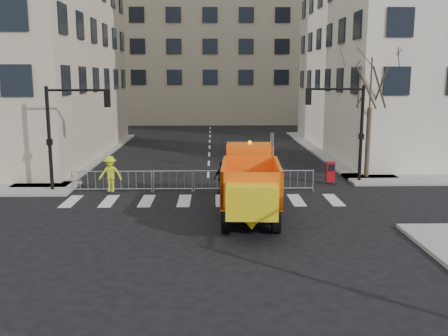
{
  "coord_description": "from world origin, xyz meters",
  "views": [
    {
      "loc": [
        0.27,
        -17.76,
        5.85
      ],
      "look_at": [
        0.74,
        2.5,
        2.14
      ],
      "focal_mm": 40.0,
      "sensor_mm": 36.0,
      "label": 1
    }
  ],
  "objects_px": {
    "cop_c": "(222,178)",
    "plow_truck": "(250,182)",
    "worker": "(110,174)",
    "cop_b": "(229,178)",
    "cop_a": "(268,177)",
    "newspaper_box": "(330,172)"
  },
  "relations": [
    {
      "from": "plow_truck",
      "to": "newspaper_box",
      "type": "height_order",
      "value": "plow_truck"
    },
    {
      "from": "newspaper_box",
      "to": "worker",
      "type": "bearing_deg",
      "value": -165.59
    },
    {
      "from": "cop_a",
      "to": "newspaper_box",
      "type": "bearing_deg",
      "value": 176.01
    },
    {
      "from": "plow_truck",
      "to": "worker",
      "type": "relative_size",
      "value": 5.03
    },
    {
      "from": "cop_c",
      "to": "newspaper_box",
      "type": "xyz_separation_m",
      "value": [
        6.02,
        2.1,
        -0.11
      ]
    },
    {
      "from": "plow_truck",
      "to": "cop_b",
      "type": "xyz_separation_m",
      "value": [
        -0.78,
        4.11,
        -0.67
      ]
    },
    {
      "from": "cop_a",
      "to": "worker",
      "type": "xyz_separation_m",
      "value": [
        -7.92,
        0.4,
        0.14
      ]
    },
    {
      "from": "cop_a",
      "to": "plow_truck",
      "type": "bearing_deg",
      "value": 35.85
    },
    {
      "from": "plow_truck",
      "to": "cop_c",
      "type": "height_order",
      "value": "plow_truck"
    },
    {
      "from": "cop_a",
      "to": "newspaper_box",
      "type": "xyz_separation_m",
      "value": [
        3.75,
        2.5,
        -0.21
      ]
    },
    {
      "from": "cop_b",
      "to": "newspaper_box",
      "type": "height_order",
      "value": "cop_b"
    },
    {
      "from": "cop_a",
      "to": "newspaper_box",
      "type": "height_order",
      "value": "cop_a"
    },
    {
      "from": "worker",
      "to": "cop_b",
      "type": "bearing_deg",
      "value": -0.51
    },
    {
      "from": "plow_truck",
      "to": "cop_b",
      "type": "height_order",
      "value": "plow_truck"
    },
    {
      "from": "plow_truck",
      "to": "worker",
      "type": "distance_m",
      "value": 8.05
    },
    {
      "from": "plow_truck",
      "to": "cop_b",
      "type": "relative_size",
      "value": 5.22
    },
    {
      "from": "cop_a",
      "to": "cop_c",
      "type": "height_order",
      "value": "cop_a"
    },
    {
      "from": "plow_truck",
      "to": "cop_a",
      "type": "xyz_separation_m",
      "value": [
        1.18,
        3.97,
        -0.62
      ]
    },
    {
      "from": "cop_b",
      "to": "worker",
      "type": "xyz_separation_m",
      "value": [
        -5.96,
        0.27,
        0.18
      ]
    },
    {
      "from": "cop_c",
      "to": "plow_truck",
      "type": "bearing_deg",
      "value": 74.97
    },
    {
      "from": "plow_truck",
      "to": "cop_a",
      "type": "relative_size",
      "value": 4.95
    },
    {
      "from": "newspaper_box",
      "to": "cop_c",
      "type": "bearing_deg",
      "value": -156.56
    }
  ]
}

